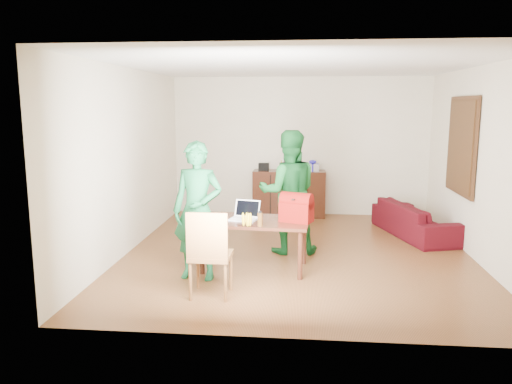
# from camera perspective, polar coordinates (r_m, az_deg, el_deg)

# --- Properties ---
(room) EXTENTS (5.20, 5.70, 2.90)m
(room) POSITION_cam_1_polar(r_m,az_deg,el_deg) (7.31, 4.96, 3.19)
(room) COLOR #4A2D12
(room) RESTS_ON ground
(table) EXTENTS (1.48, 0.90, 0.67)m
(table) POSITION_cam_1_polar(r_m,az_deg,el_deg) (6.59, -0.17, -3.87)
(table) COLOR black
(table) RESTS_ON ground
(chair) EXTENTS (0.47, 0.45, 1.01)m
(chair) POSITION_cam_1_polar(r_m,az_deg,el_deg) (5.77, -5.18, -8.97)
(chair) COLOR brown
(chair) RESTS_ON ground
(person_near) EXTENTS (0.68, 0.48, 1.73)m
(person_near) POSITION_cam_1_polar(r_m,az_deg,el_deg) (6.23, -6.69, -2.15)
(person_near) COLOR #13582F
(person_near) RESTS_ON ground
(person_far) EXTENTS (0.95, 0.78, 1.81)m
(person_far) POSITION_cam_1_polar(r_m,az_deg,el_deg) (7.30, 3.74, -0.01)
(person_far) COLOR #135521
(person_far) RESTS_ON ground
(laptop) EXTENTS (0.40, 0.32, 0.24)m
(laptop) POSITION_cam_1_polar(r_m,az_deg,el_deg) (6.55, -1.47, -2.83)
(laptop) COLOR white
(laptop) RESTS_ON table
(bananas) EXTENTS (0.19, 0.14, 0.07)m
(bananas) POSITION_cam_1_polar(r_m,az_deg,el_deg) (6.23, -1.06, -3.62)
(bananas) COLOR gold
(bananas) RESTS_ON table
(bottle) EXTENTS (0.07, 0.07, 0.19)m
(bottle) POSITION_cam_1_polar(r_m,az_deg,el_deg) (6.21, 0.46, -3.06)
(bottle) COLOR #523212
(bottle) RESTS_ON table
(red_bag) EXTENTS (0.46, 0.36, 0.30)m
(red_bag) POSITION_cam_1_polar(r_m,az_deg,el_deg) (6.47, 4.64, -2.09)
(red_bag) COLOR maroon
(red_bag) RESTS_ON table
(sofa) EXTENTS (1.23, 2.00, 0.54)m
(sofa) POSITION_cam_1_polar(r_m,az_deg,el_deg) (8.75, 17.75, -3.02)
(sofa) COLOR #3D0808
(sofa) RESTS_ON ground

